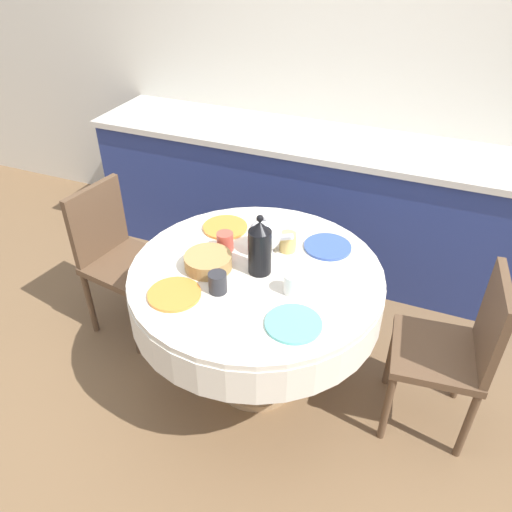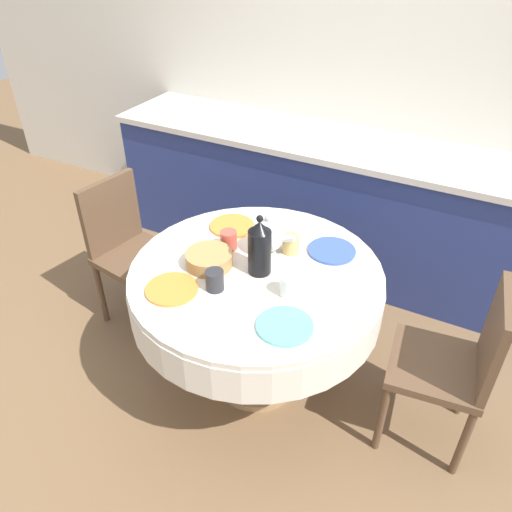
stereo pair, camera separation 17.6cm
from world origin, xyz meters
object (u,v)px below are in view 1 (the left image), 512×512
(coffee_carafe, at_px, (260,247))
(teapot, at_px, (265,235))
(chair_right, at_px, (116,253))
(chair_left, at_px, (456,347))

(coffee_carafe, xyz_separation_m, teapot, (-0.04, 0.16, -0.04))
(chair_right, height_order, teapot, teapot)
(coffee_carafe, bearing_deg, teapot, 103.70)
(chair_left, bearing_deg, coffee_carafe, 89.88)
(chair_left, distance_m, coffee_carafe, 0.99)
(coffee_carafe, bearing_deg, chair_left, 6.48)
(chair_right, bearing_deg, coffee_carafe, 90.41)
(chair_left, distance_m, teapot, 1.01)
(chair_right, distance_m, teapot, 0.96)
(chair_left, height_order, coffee_carafe, coffee_carafe)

